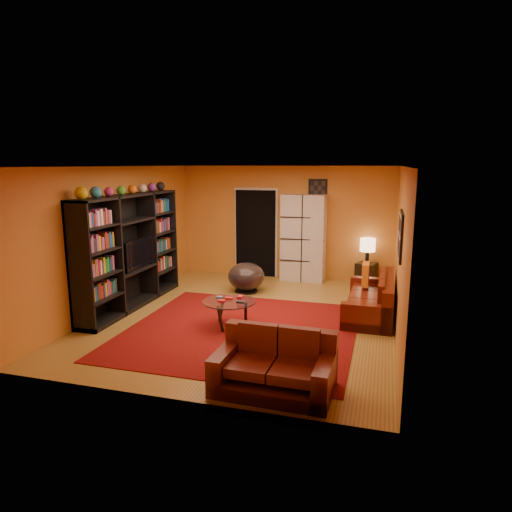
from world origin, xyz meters
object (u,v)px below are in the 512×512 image
(side_table, at_px, (366,274))
(table_lamp, at_px, (368,245))
(coffee_table, at_px, (229,304))
(bowl_chair, at_px, (246,277))
(loveseat, at_px, (275,366))
(entertainment_unit, at_px, (130,251))
(storage_cabinet, at_px, (303,238))
(sofa, at_px, (374,300))
(tv, at_px, (135,253))

(side_table, xyz_separation_m, table_lamp, (0.00, 0.00, 0.64))
(coffee_table, bearing_deg, bowl_chair, 99.46)
(loveseat, bearing_deg, entertainment_unit, 55.74)
(side_table, bearing_deg, storage_cabinet, 178.00)
(storage_cabinet, bearing_deg, entertainment_unit, -131.67)
(loveseat, bearing_deg, sofa, -17.20)
(table_lamp, bearing_deg, loveseat, -99.08)
(sofa, relative_size, bowl_chair, 2.58)
(coffee_table, xyz_separation_m, table_lamp, (2.05, 3.34, 0.50))
(entertainment_unit, height_order, table_lamp, entertainment_unit)
(entertainment_unit, height_order, side_table, entertainment_unit)
(coffee_table, height_order, side_table, side_table)
(loveseat, bearing_deg, table_lamp, -7.55)
(loveseat, distance_m, storage_cabinet, 5.30)
(loveseat, distance_m, coffee_table, 2.20)
(entertainment_unit, relative_size, sofa, 1.51)
(entertainment_unit, xyz_separation_m, coffee_table, (2.14, -0.59, -0.65))
(entertainment_unit, distance_m, table_lamp, 5.01)
(sofa, height_order, side_table, sofa)
(sofa, distance_m, storage_cabinet, 2.78)
(tv, bearing_deg, loveseat, -127.00)
(entertainment_unit, bearing_deg, tv, 54.87)
(entertainment_unit, xyz_separation_m, sofa, (4.41, 0.67, -0.76))
(entertainment_unit, relative_size, table_lamp, 5.45)
(bowl_chair, relative_size, table_lamp, 1.40)
(sofa, xyz_separation_m, bowl_chair, (-2.62, 0.82, 0.04))
(entertainment_unit, height_order, loveseat, entertainment_unit)
(sofa, relative_size, coffee_table, 2.27)
(tv, xyz_separation_m, table_lamp, (4.13, 2.68, -0.11))
(side_table, bearing_deg, table_lamp, 0.00)
(loveseat, height_order, table_lamp, table_lamp)
(tv, distance_m, side_table, 4.98)
(bowl_chair, bearing_deg, table_lamp, 27.78)
(loveseat, relative_size, bowl_chair, 1.84)
(sofa, height_order, storage_cabinet, storage_cabinet)
(sofa, xyz_separation_m, storage_cabinet, (-1.65, 2.13, 0.70))
(sofa, xyz_separation_m, coffee_table, (-2.27, -1.26, 0.11))
(table_lamp, bearing_deg, sofa, -83.88)
(tv, relative_size, table_lamp, 1.78)
(storage_cabinet, bearing_deg, bowl_chair, -123.43)
(coffee_table, height_order, table_lamp, table_lamp)
(coffee_table, xyz_separation_m, side_table, (2.05, 3.34, -0.15))
(sofa, bearing_deg, tv, -171.47)
(sofa, relative_size, side_table, 3.97)
(sofa, distance_m, loveseat, 3.27)
(entertainment_unit, relative_size, side_table, 6.00)
(loveseat, relative_size, coffee_table, 1.61)
(tv, distance_m, coffee_table, 2.27)
(tv, xyz_separation_m, bowl_chair, (1.74, 1.42, -0.67))
(entertainment_unit, distance_m, side_table, 5.07)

